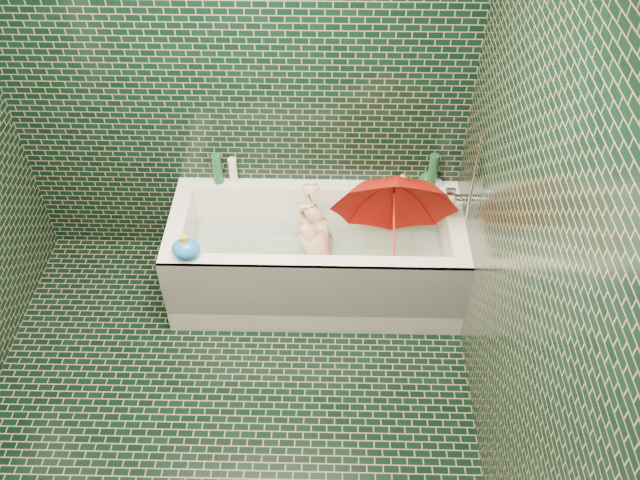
{
  "coord_description": "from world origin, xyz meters",
  "views": [
    {
      "loc": [
        0.53,
        -1.83,
        3.15
      ],
      "look_at": [
        0.48,
        0.82,
        0.59
      ],
      "focal_mm": 38.0,
      "sensor_mm": 36.0,
      "label": 1
    }
  ],
  "objects_px": {
    "child": "(320,255)",
    "rubber_duck": "(398,181)",
    "bathtub": "(316,264)",
    "umbrella": "(394,227)",
    "bath_toy": "(186,249)"
  },
  "relations": [
    {
      "from": "umbrella",
      "to": "bath_toy",
      "type": "relative_size",
      "value": 3.58
    },
    {
      "from": "bathtub",
      "to": "umbrella",
      "type": "xyz_separation_m",
      "value": [
        0.44,
        -0.07,
        0.38
      ]
    },
    {
      "from": "bath_toy",
      "to": "rubber_duck",
      "type": "bearing_deg",
      "value": 51.33
    },
    {
      "from": "child",
      "to": "rubber_duck",
      "type": "bearing_deg",
      "value": 141.93
    },
    {
      "from": "child",
      "to": "rubber_duck",
      "type": "distance_m",
      "value": 0.64
    },
    {
      "from": "bathtub",
      "to": "rubber_duck",
      "type": "relative_size",
      "value": 16.01
    },
    {
      "from": "bathtub",
      "to": "child",
      "type": "height_order",
      "value": "bathtub"
    },
    {
      "from": "bathtub",
      "to": "child",
      "type": "distance_m",
      "value": 0.1
    },
    {
      "from": "rubber_duck",
      "to": "bathtub",
      "type": "bearing_deg",
      "value": -147.03
    },
    {
      "from": "umbrella",
      "to": "bath_toy",
      "type": "height_order",
      "value": "umbrella"
    },
    {
      "from": "child",
      "to": "rubber_duck",
      "type": "relative_size",
      "value": 8.35
    },
    {
      "from": "child",
      "to": "bath_toy",
      "type": "relative_size",
      "value": 4.68
    },
    {
      "from": "umbrella",
      "to": "rubber_duck",
      "type": "relative_size",
      "value": 6.38
    },
    {
      "from": "child",
      "to": "rubber_duck",
      "type": "xyz_separation_m",
      "value": [
        0.46,
        0.35,
        0.28
      ]
    },
    {
      "from": "umbrella",
      "to": "child",
      "type": "bearing_deg",
      "value": -175.05
    }
  ]
}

